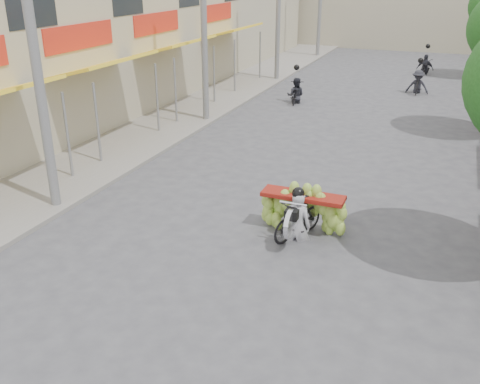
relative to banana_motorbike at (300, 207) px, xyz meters
name	(u,v)px	position (x,y,z in m)	size (l,w,h in m)	color
ground	(195,323)	(-0.76, -3.87, -0.70)	(120.00, 120.00, 0.00)	#4E4E53
sidewalk_left	(202,100)	(-7.76, 11.13, -0.64)	(4.00, 60.00, 0.12)	gray
shophouse_row_left	(91,32)	(-12.74, 10.10, 2.30)	(9.77, 40.00, 6.00)	#B6AD90
utility_pole_near	(34,47)	(-6.16, -0.87, 3.33)	(0.60, 0.24, 8.00)	slate
utility_pole_mid	(204,16)	(-6.16, 8.13, 3.33)	(0.60, 0.24, 8.00)	slate
utility_pole_far	(278,2)	(-6.16, 17.13, 3.33)	(0.60, 0.24, 8.00)	slate
banana_motorbike	(300,207)	(0.00, 0.00, 0.00)	(2.20, 1.82, 2.10)	black
bg_motorbike_a	(296,86)	(-3.76, 12.57, 0.05)	(0.85, 1.64, 1.95)	black
bg_motorbike_b	(419,76)	(1.21, 16.63, 0.15)	(1.06, 1.69, 1.95)	black
bg_motorbike_c	(426,60)	(1.19, 22.02, 0.13)	(1.06, 1.52, 1.95)	black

